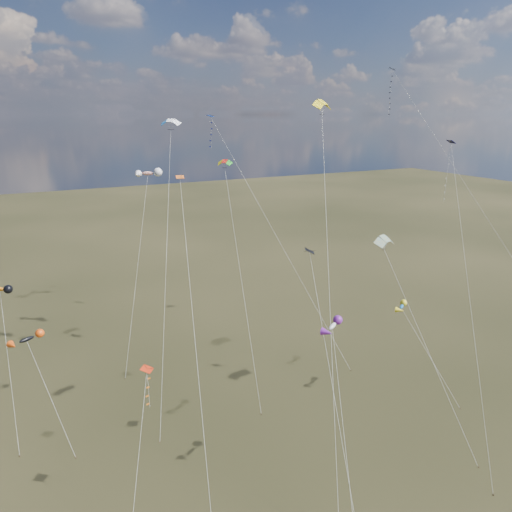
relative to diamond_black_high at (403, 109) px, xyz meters
name	(u,v)px	position (x,y,z in m)	size (l,w,h in m)	color
diamond_black_high	(403,109)	(0.00, 0.00, 0.00)	(14.89, 26.46, 38.93)	black
diamond_navy_tall	(222,150)	(-25.18, 6.90, -5.40)	(12.55, 18.91, 32.49)	#0B1D50
diamond_black_mid	(322,322)	(-27.82, -22.18, -18.08)	(3.42, 13.80, 20.85)	black
diamond_red_low	(148,395)	(-42.66, -18.98, -22.94)	(4.42, 6.78, 12.70)	red
diamond_navy_right	(449,185)	(-8.00, -16.76, -8.11)	(8.41, 16.91, 29.89)	#090946
diamond_orange_center	(189,278)	(-36.96, -13.65, -15.27)	(5.08, 20.15, 26.64)	orange
parafoil_yellow	(323,104)	(-23.95, -15.20, 0.14)	(9.26, 17.80, 34.24)	yellow
parafoil_blue_white	(170,122)	(-32.41, 5.99, -1.62)	(9.65, 19.91, 32.43)	blue
parafoil_striped	(385,239)	(-13.89, -13.97, -14.19)	(3.21, 16.73, 19.88)	gold
parafoil_tricolor	(225,163)	(-26.27, 3.19, -6.77)	(3.89, 17.45, 27.26)	yellow
novelty_black_orange	(27,340)	(-51.58, -3.86, -22.94)	(4.67, 8.46, 10.89)	black
novelty_orange_black	(0,289)	(-53.58, 0.58, -18.60)	(2.73, 10.44, 15.27)	orange
novelty_white_purple	(333,327)	(-27.01, -22.71, -18.48)	(4.94, 10.72, 15.32)	silver
novelty_redwhite_stripe	(148,174)	(-33.90, 13.99, -8.90)	(9.51, 14.22, 25.17)	red
novelty_blue_yellow	(402,307)	(-12.06, -15.71, -22.21)	(5.44, 7.50, 11.56)	#1C6EBA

